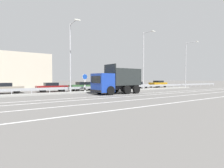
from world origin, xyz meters
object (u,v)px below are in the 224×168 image
(street_lamp_1, at_px, (71,54))
(parked_car_5, at_px, (113,85))
(median_road_sign, at_px, (85,83))
(parked_car_2, at_px, (4,88))
(street_lamp_3, at_px, (187,63))
(parked_car_6, at_px, (137,85))
(parked_car_4, at_px, (84,86))
(dump_truck, at_px, (112,83))
(street_lamp_2, at_px, (144,58))
(parked_car_7, at_px, (158,84))
(parked_car_3, at_px, (52,87))

(street_lamp_1, xyz_separation_m, parked_car_5, (9.92, 4.93, -4.21))
(median_road_sign, height_order, parked_car_2, median_road_sign)
(street_lamp_3, relative_size, parked_car_5, 1.90)
(median_road_sign, bearing_deg, parked_car_2, 151.61)
(street_lamp_1, distance_m, parked_car_6, 16.69)
(parked_car_4, bearing_deg, dump_truck, 1.32)
(median_road_sign, xyz_separation_m, street_lamp_2, (10.59, -0.31, 3.93))
(parked_car_2, relative_size, parked_car_7, 1.08)
(street_lamp_1, xyz_separation_m, parked_car_2, (-6.91, 4.94, -4.23))
(street_lamp_3, bearing_deg, parked_car_4, 167.90)
(street_lamp_2, xyz_separation_m, parked_car_3, (-13.62, 4.96, -4.57))
(parked_car_4, bearing_deg, median_road_sign, -22.42)
(street_lamp_3, bearing_deg, parked_car_2, 171.48)
(dump_truck, bearing_deg, street_lamp_3, -81.67)
(street_lamp_1, relative_size, parked_car_5, 1.77)
(parked_car_3, xyz_separation_m, parked_car_6, (16.52, -0.21, -0.02))
(parked_car_2, bearing_deg, parked_car_5, 86.88)
(parked_car_4, distance_m, parked_car_6, 11.53)
(parked_car_2, height_order, parked_car_5, parked_car_5)
(street_lamp_2, height_order, street_lamp_3, street_lamp_2)
(dump_truck, height_order, parked_car_2, dump_truck)
(street_lamp_3, distance_m, parked_car_6, 11.56)
(parked_car_2, xyz_separation_m, parked_car_7, (28.78, -0.08, 0.06))
(parked_car_6, bearing_deg, street_lamp_1, -73.78)
(dump_truck, xyz_separation_m, parked_car_5, (5.92, 8.21, -0.58))
(median_road_sign, distance_m, street_lamp_3, 23.46)
(street_lamp_3, distance_m, parked_car_3, 26.96)
(dump_truck, distance_m, parked_car_2, 13.67)
(median_road_sign, bearing_deg, street_lamp_2, -1.70)
(parked_car_7, bearing_deg, parked_car_2, 93.84)
(dump_truck, xyz_separation_m, street_lamp_2, (8.57, 3.11, 3.96))
(median_road_sign, distance_m, parked_car_3, 5.59)
(parked_car_7, bearing_deg, parked_car_6, 96.56)
(parked_car_4, height_order, parked_car_7, parked_car_7)
(parked_car_2, bearing_deg, parked_car_6, 85.98)
(parked_car_2, distance_m, parked_car_3, 5.86)
(dump_truck, xyz_separation_m, parked_car_7, (17.88, 8.14, -0.54))
(parked_car_2, relative_size, parked_car_6, 0.89)
(street_lamp_1, bearing_deg, street_lamp_2, -0.81)
(street_lamp_3, height_order, parked_car_3, street_lamp_3)
(median_road_sign, distance_m, street_lamp_1, 4.11)
(street_lamp_2, bearing_deg, street_lamp_3, 1.47)
(parked_car_3, bearing_deg, parked_car_7, 91.26)
(parked_car_2, height_order, parked_car_6, parked_car_2)
(dump_truck, bearing_deg, median_road_sign, 29.64)
(parked_car_2, bearing_deg, parked_car_4, 85.56)
(median_road_sign, distance_m, parked_car_5, 9.29)
(median_road_sign, xyz_separation_m, parked_car_2, (-8.89, 4.80, -0.63))
(median_road_sign, relative_size, street_lamp_2, 0.26)
(median_road_sign, height_order, parked_car_6, median_road_sign)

